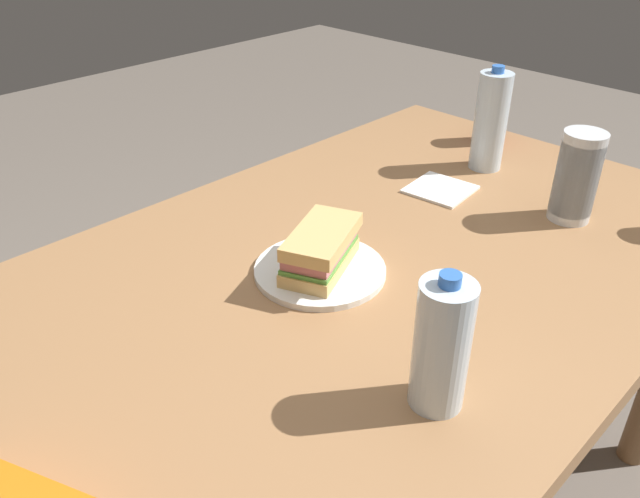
% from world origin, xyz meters
% --- Properties ---
extents(dining_table, '(1.72, 0.95, 0.76)m').
position_xyz_m(dining_table, '(0.00, 0.00, 0.68)').
color(dining_table, '#9E7047').
rests_on(dining_table, ground_plane).
extents(paper_plate, '(0.23, 0.23, 0.01)m').
position_xyz_m(paper_plate, '(-0.01, -0.04, 0.77)').
color(paper_plate, white).
rests_on(paper_plate, dining_table).
extents(sandwich, '(0.20, 0.16, 0.08)m').
position_xyz_m(sandwich, '(-0.00, -0.03, 0.82)').
color(sandwich, '#DBB26B').
rests_on(sandwich, paper_plate).
extents(soda_can_red, '(0.07, 0.07, 0.12)m').
position_xyz_m(soda_can_red, '(-0.76, -0.16, 0.82)').
color(soda_can_red, maroon).
rests_on(soda_can_red, dining_table).
extents(water_bottle_tall, '(0.07, 0.07, 0.21)m').
position_xyz_m(water_bottle_tall, '(0.11, 0.29, 0.86)').
color(water_bottle_tall, silver).
rests_on(water_bottle_tall, dining_table).
extents(plastic_cup_stack, '(0.08, 0.08, 0.18)m').
position_xyz_m(plastic_cup_stack, '(-0.51, 0.18, 0.86)').
color(plastic_cup_stack, silver).
rests_on(plastic_cup_stack, dining_table).
extents(water_bottle_spare, '(0.08, 0.08, 0.24)m').
position_xyz_m(water_bottle_spare, '(-0.61, -0.08, 0.88)').
color(water_bottle_spare, silver).
rests_on(water_bottle_spare, dining_table).
extents(paper_napkin, '(0.14, 0.14, 0.01)m').
position_xyz_m(paper_napkin, '(-0.43, -0.08, 0.77)').
color(paper_napkin, white).
rests_on(paper_napkin, dining_table).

